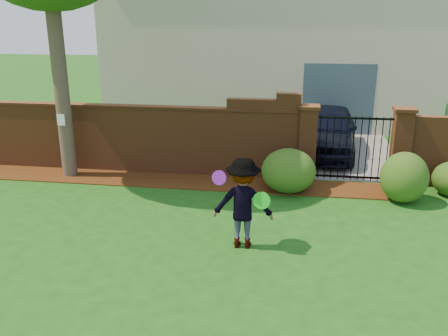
# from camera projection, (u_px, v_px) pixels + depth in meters

# --- Properties ---
(ground) EXTENTS (80.00, 80.00, 0.01)m
(ground) POSITION_uv_depth(u_px,v_px,m) (173.00, 246.00, 8.50)
(ground) COLOR #1A5014
(ground) RESTS_ON ground
(mulch_bed) EXTENTS (11.10, 1.08, 0.03)m
(mulch_bed) POSITION_uv_depth(u_px,v_px,m) (170.00, 181.00, 11.76)
(mulch_bed) COLOR #3D1E0B
(mulch_bed) RESTS_ON ground
(brick_wall) EXTENTS (8.70, 0.31, 2.16)m
(brick_wall) POSITION_uv_depth(u_px,v_px,m) (135.00, 137.00, 12.26)
(brick_wall) COLOR brown
(brick_wall) RESTS_ON ground
(pillar_left) EXTENTS (0.50, 0.50, 1.88)m
(pillar_left) POSITION_uv_depth(u_px,v_px,m) (308.00, 143.00, 11.62)
(pillar_left) COLOR brown
(pillar_left) RESTS_ON ground
(pillar_right) EXTENTS (0.50, 0.50, 1.88)m
(pillar_right) POSITION_uv_depth(u_px,v_px,m) (401.00, 146.00, 11.31)
(pillar_right) COLOR brown
(pillar_right) RESTS_ON ground
(iron_gate) EXTENTS (1.78, 0.03, 1.60)m
(iron_gate) POSITION_uv_depth(u_px,v_px,m) (353.00, 148.00, 11.50)
(iron_gate) COLOR black
(iron_gate) RESTS_ON ground
(driveway) EXTENTS (3.20, 8.00, 0.01)m
(driveway) POSITION_uv_depth(u_px,v_px,m) (338.00, 141.00, 15.52)
(driveway) COLOR slate
(driveway) RESTS_ON ground
(house) EXTENTS (12.40, 6.40, 6.30)m
(house) POSITION_uv_depth(u_px,v_px,m) (271.00, 36.00, 18.66)
(house) COLOR beige
(house) RESTS_ON ground
(car) EXTENTS (2.06, 4.26, 1.40)m
(car) POSITION_uv_depth(u_px,v_px,m) (327.00, 132.00, 13.73)
(car) COLOR black
(car) RESTS_ON ground
(paper_notice) EXTENTS (0.20, 0.01, 0.28)m
(paper_notice) POSITION_uv_depth(u_px,v_px,m) (61.00, 120.00, 11.56)
(paper_notice) COLOR white
(paper_notice) RESTS_ON tree
(shrub_left) EXTENTS (1.26, 1.26, 1.03)m
(shrub_left) POSITION_uv_depth(u_px,v_px,m) (288.00, 171.00, 10.93)
(shrub_left) COLOR #214D17
(shrub_left) RESTS_ON ground
(shrub_middle) EXTENTS (1.03, 1.03, 1.13)m
(shrub_middle) POSITION_uv_depth(u_px,v_px,m) (404.00, 177.00, 10.32)
(shrub_middle) COLOR #214D17
(shrub_middle) RESTS_ON ground
(man) EXTENTS (1.06, 0.62, 1.63)m
(man) POSITION_uv_depth(u_px,v_px,m) (243.00, 204.00, 8.22)
(man) COLOR gray
(man) RESTS_ON ground
(frisbee_purple) EXTENTS (0.26, 0.11, 0.25)m
(frisbee_purple) POSITION_uv_depth(u_px,v_px,m) (219.00, 178.00, 8.01)
(frisbee_purple) COLOR purple
(frisbee_purple) RESTS_ON man
(frisbee_green) EXTENTS (0.31, 0.13, 0.30)m
(frisbee_green) POSITION_uv_depth(u_px,v_px,m) (262.00, 200.00, 7.93)
(frisbee_green) COLOR #1BD024
(frisbee_green) RESTS_ON man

